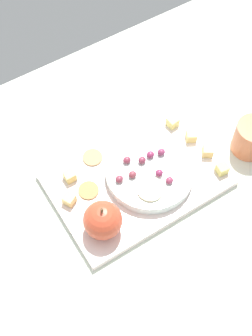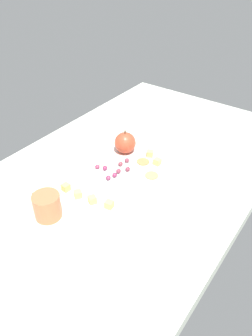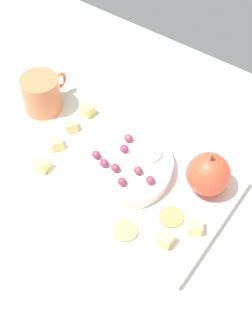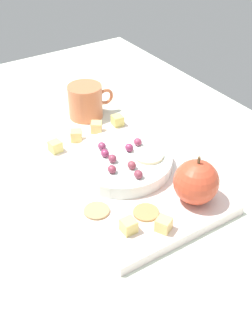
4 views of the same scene
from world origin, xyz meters
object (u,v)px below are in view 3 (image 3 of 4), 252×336
at_px(cheese_cube_5, 42,165).
at_px(cracker_0, 125,230).
at_px(grape_0, 104,163).
at_px(grape_7, 96,155).
at_px(serving_dish, 121,165).
at_px(cracker_1, 171,217).
at_px(grape_1, 138,170).
at_px(apple_slice_0, 146,152).
at_px(grape_4, 124,148).
at_px(cup, 42,94).
at_px(cheese_cube_2, 88,110).
at_px(grape_2, 152,181).
at_px(cheese_cube_0, 56,144).
at_px(grape_5, 115,168).
at_px(apple_whole, 208,174).
at_px(grape_6, 122,182).
at_px(cheese_cube_1, 71,126).
at_px(grape_3, 128,138).
at_px(cheese_cube_4, 166,239).
at_px(platter, 129,182).
at_px(cheese_cube_3, 195,227).

relative_size(cheese_cube_5, cracker_0, 0.52).
bearing_deg(grape_0, grape_7, 163.28).
relative_size(serving_dish, cracker_1, 4.35).
xyz_separation_m(grape_0, grape_1, (0.06, 0.02, 0.00)).
height_order(cheese_cube_5, apple_slice_0, apple_slice_0).
height_order(grape_4, cup, cup).
height_order(cheese_cube_2, grape_1, grape_1).
relative_size(grape_2, cup, 0.15).
distance_m(cheese_cube_0, grape_5, 0.14).
height_order(grape_4, grape_5, same).
bearing_deg(cheese_cube_2, cup, -166.67).
height_order(apple_whole, cracker_0, apple_whole).
xyz_separation_m(serving_dish, cheese_cube_2, (-0.14, 0.08, -0.00)).
xyz_separation_m(cracker_1, grape_5, (-0.13, 0.01, 0.03)).
bearing_deg(cheese_cube_0, grape_5, 2.05).
relative_size(grape_4, cup, 0.15).
relative_size(serving_dish, apple_slice_0, 3.37).
xyz_separation_m(grape_0, grape_7, (-0.02, 0.01, 0.00)).
height_order(cheese_cube_0, grape_0, grape_0).
bearing_deg(cracker_0, grape_6, 129.44).
bearing_deg(cracker_0, grape_4, 126.07).
relative_size(cheese_cube_1, cracker_0, 0.52).
distance_m(cheese_cube_0, cheese_cube_5, 0.06).
distance_m(cheese_cube_0, cheese_cube_2, 0.10).
distance_m(serving_dish, cheese_cube_2, 0.16).
distance_m(serving_dish, grape_3, 0.05).
xyz_separation_m(grape_0, apple_slice_0, (0.05, 0.07, -0.00)).
distance_m(cheese_cube_4, cracker_1, 0.05).
height_order(serving_dish, cheese_cube_4, serving_dish).
bearing_deg(cheese_cube_0, grape_3, 33.41).
height_order(grape_4, grape_6, grape_4).
distance_m(cheese_cube_4, grape_7, 0.20).
height_order(grape_0, grape_3, same).
distance_m(apple_whole, cheese_cube_5, 0.30).
bearing_deg(grape_2, cheese_cube_1, 171.01).
xyz_separation_m(platter, cheese_cube_0, (-0.16, -0.02, 0.02)).
height_order(cheese_cube_3, cracker_0, cheese_cube_3).
distance_m(apple_whole, cheese_cube_1, 0.29).
relative_size(cheese_cube_2, grape_7, 1.32).
height_order(grape_3, grape_6, same).
distance_m(cracker_0, cracker_1, 0.08).
relative_size(serving_dish, cup, 1.71).
distance_m(cheese_cube_3, grape_0, 0.20).
distance_m(platter, cup, 0.27).
bearing_deg(platter, cheese_cube_4, -30.33).
relative_size(apple_whole, cracker_1, 1.79).
distance_m(grape_7, apple_slice_0, 0.09).
bearing_deg(grape_4, serving_dish, -69.05).
bearing_deg(cracker_0, cheese_cube_2, 140.82).
bearing_deg(apple_slice_0, serving_dish, -122.54).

